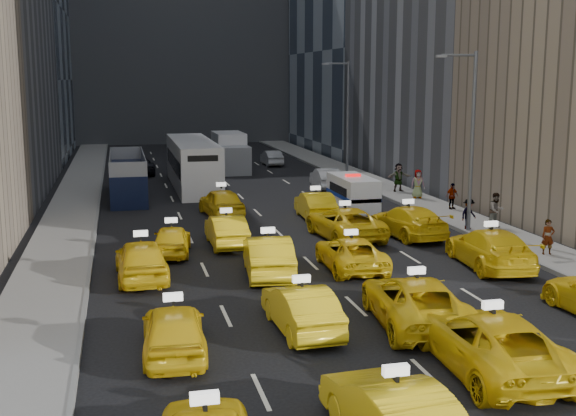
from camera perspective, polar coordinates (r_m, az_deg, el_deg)
name	(u,v)px	position (r m, az deg, el deg)	size (l,w,h in m)	color
ground	(376,325)	(23.30, 6.96, -9.18)	(160.00, 160.00, 0.00)	black
sidewalk_west	(75,204)	(46.32, -16.49, 0.31)	(3.00, 90.00, 0.15)	gray
sidewalk_east	(395,192)	(49.69, 8.45, 1.27)	(3.00, 90.00, 0.15)	gray
curb_west	(99,203)	(46.25, -14.70, 0.40)	(0.15, 90.00, 0.18)	slate
curb_east	(375,192)	(49.17, 6.88, 1.23)	(0.15, 90.00, 0.18)	slate
streetlight_near	(470,136)	(36.82, 14.19, 5.56)	(2.15, 0.22, 9.00)	#595B60
streetlight_far	(346,116)	(55.31, 4.62, 7.29)	(2.15, 0.22, 9.00)	#595B60
taxi_1	(394,416)	(15.78, 8.41, -15.93)	(1.66, 4.77, 1.57)	yellow
taxi_2	(491,342)	(20.24, 15.72, -10.13)	(2.67, 5.79, 1.61)	yellow
taxi_4	(174,330)	(20.81, -9.01, -9.48)	(1.75, 4.35, 1.48)	yellow
taxi_5	(301,308)	(22.42, 1.05, -7.93)	(1.53, 4.40, 1.45)	yellow
taxi_6	(416,301)	(23.29, 10.04, -7.26)	(2.59, 5.61, 1.56)	yellow
taxi_8	(142,259)	(28.49, -11.50, -4.01)	(1.91, 4.76, 1.62)	yellow
taxi_9	(268,256)	(28.51, -1.59, -3.79)	(1.72, 4.92, 1.62)	yellow
taxi_10	(351,253)	(29.63, 4.98, -3.58)	(2.20, 4.77, 1.33)	yellow
taxi_11	(490,248)	(30.88, 15.66, -3.08)	(2.27, 5.58, 1.62)	yellow
taxi_12	(172,240)	(32.28, -9.18, -2.51)	(1.59, 3.95, 1.34)	yellow
taxi_13	(226,230)	(33.68, -4.89, -1.78)	(1.55, 4.44, 1.46)	yellow
taxi_14	(345,223)	(35.22, 4.50, -1.19)	(2.54, 5.50, 1.53)	yellow
taxi_15	(408,221)	(35.98, 9.44, -1.04)	(2.16, 5.31, 1.54)	yellow
taxi_16	(221,202)	(40.94, -5.28, 0.46)	(1.89, 4.70, 1.60)	yellow
taxi_17	(315,205)	(40.06, 2.17, 0.21)	(1.60, 4.59, 1.51)	yellow
nypd_van	(353,193)	(43.34, 5.14, 1.19)	(2.10, 4.94, 2.09)	silver
double_decker	(128,176)	(48.25, -12.56, 2.46)	(3.17, 9.94, 2.84)	black
city_bus	(193,164)	(51.93, -7.54, 3.46)	(3.35, 13.21, 3.38)	silver
box_truck	(230,152)	(60.95, -4.57, 4.40)	(2.75, 7.08, 3.19)	silver
misc_car_0	(326,178)	(51.10, 3.00, 2.35)	(1.55, 4.43, 1.46)	#B2B5BA
misc_car_1	(137,165)	(60.02, -11.83, 3.33)	(2.44, 5.29, 1.47)	black
misc_car_2	(234,154)	(66.84, -4.29, 4.25)	(2.23, 5.49, 1.59)	gray
misc_car_3	(181,158)	(64.50, -8.47, 3.89)	(1.73, 4.29, 1.46)	black
misc_car_4	(272,158)	(64.91, -1.31, 3.99)	(1.42, 4.06, 1.34)	#95979C
pedestrian_0	(548,237)	(33.30, 19.85, -2.16)	(0.56, 0.37, 1.54)	gray
pedestrian_1	(496,210)	(38.39, 16.13, -0.17)	(0.88, 0.48, 1.81)	gray
pedestrian_2	(469,214)	(37.67, 14.09, -0.46)	(1.01, 0.42, 1.56)	gray
pedestrian_3	(452,196)	(43.24, 12.82, 0.92)	(0.90, 0.41, 1.53)	gray
pedestrian_4	(418,184)	(46.81, 10.21, 1.89)	(0.89, 0.49, 1.83)	gray
pedestrian_5	(399,177)	(49.39, 8.73, 2.41)	(1.77, 0.51, 1.91)	gray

